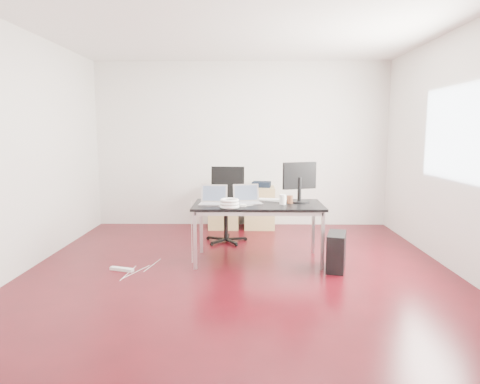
{
  "coord_description": "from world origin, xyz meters",
  "views": [
    {
      "loc": [
        0.08,
        -4.9,
        1.62
      ],
      "look_at": [
        0.0,
        0.55,
        0.85
      ],
      "focal_mm": 32.0,
      "sensor_mm": 36.0,
      "label": 1
    }
  ],
  "objects_px": {
    "office_chair": "(227,201)",
    "filing_cabinet_left": "(224,207)",
    "desk": "(258,208)",
    "pc_tower": "(336,251)",
    "filing_cabinet_right": "(259,207)"
  },
  "relations": [
    {
      "from": "filing_cabinet_left",
      "to": "desk",
      "type": "bearing_deg",
      "value": -74.33
    },
    {
      "from": "filing_cabinet_left",
      "to": "pc_tower",
      "type": "xyz_separation_m",
      "value": [
        1.44,
        -2.22,
        -0.13
      ]
    },
    {
      "from": "filing_cabinet_right",
      "to": "office_chair",
      "type": "bearing_deg",
      "value": -120.54
    },
    {
      "from": "office_chair",
      "to": "filing_cabinet_left",
      "type": "relative_size",
      "value": 1.54
    },
    {
      "from": "filing_cabinet_right",
      "to": "pc_tower",
      "type": "xyz_separation_m",
      "value": [
        0.84,
        -2.22,
        -0.13
      ]
    },
    {
      "from": "desk",
      "to": "filing_cabinet_right",
      "type": "xyz_separation_m",
      "value": [
        0.07,
        1.88,
        -0.33
      ]
    },
    {
      "from": "office_chair",
      "to": "pc_tower",
      "type": "relative_size",
      "value": 2.4
    },
    {
      "from": "desk",
      "to": "filing_cabinet_left",
      "type": "bearing_deg",
      "value": 105.67
    },
    {
      "from": "desk",
      "to": "filing_cabinet_right",
      "type": "height_order",
      "value": "desk"
    },
    {
      "from": "office_chair",
      "to": "pc_tower",
      "type": "xyz_separation_m",
      "value": [
        1.36,
        -1.35,
        -0.39
      ]
    },
    {
      "from": "desk",
      "to": "filing_cabinet_left",
      "type": "distance_m",
      "value": 1.98
    },
    {
      "from": "office_chair",
      "to": "filing_cabinet_left",
      "type": "distance_m",
      "value": 0.91
    },
    {
      "from": "desk",
      "to": "office_chair",
      "type": "relative_size",
      "value": 1.48
    },
    {
      "from": "desk",
      "to": "pc_tower",
      "type": "xyz_separation_m",
      "value": [
        0.92,
        -0.34,
        -0.46
      ]
    },
    {
      "from": "pc_tower",
      "to": "desk",
      "type": "bearing_deg",
      "value": 175.33
    }
  ]
}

